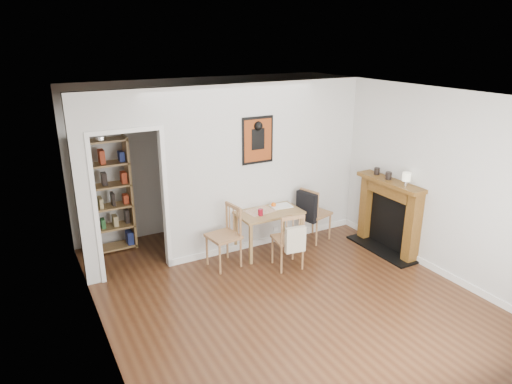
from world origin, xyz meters
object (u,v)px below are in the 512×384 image
chair_right (315,213)px  chair_front (288,239)px  ceramic_jar_a (389,176)px  red_glass (261,212)px  dining_table (268,216)px  notebook (281,206)px  bookshelf (106,197)px  chair_left (223,237)px  orange_fruit (274,205)px  ceramic_jar_b (377,171)px  fireplace (389,213)px  mantel_lamp (406,178)px

chair_right → chair_front: bearing=-146.5°
ceramic_jar_a → red_glass: bearing=159.5°
dining_table → notebook: size_ratio=3.10×
bookshelf → notebook: (2.44, -1.17, -0.21)m
chair_left → orange_fruit: chair_left is taller
ceramic_jar_b → notebook: bearing=157.6°
chair_front → ceramic_jar_a: (1.67, -0.20, 0.78)m
chair_right → notebook: 0.65m
dining_table → chair_left: 0.84m
ceramic_jar_a → ceramic_jar_b: (0.03, 0.28, -0.00)m
dining_table → fireplace: 1.90m
red_glass → mantel_lamp: bearing=-29.0°
chair_right → ceramic_jar_a: bearing=-45.6°
fireplace → chair_right: bearing=134.1°
mantel_lamp → ceramic_jar_a: mantel_lamp is taller
dining_table → bookshelf: 2.51m
ceramic_jar_a → ceramic_jar_b: 0.28m
chair_front → ceramic_jar_b: bearing=2.7°
chair_right → bookshelf: size_ratio=0.51×
chair_front → notebook: 0.76m
fireplace → ceramic_jar_a: size_ratio=10.83×
orange_fruit → ceramic_jar_b: (1.53, -0.62, 0.50)m
dining_table → notebook: bearing=13.3°
bookshelf → ceramic_jar_b: bearing=-24.5°
chair_front → mantel_lamp: size_ratio=4.46×
chair_left → dining_table: bearing=8.6°
ceramic_jar_b → chair_front: bearing=-177.3°
chair_right → chair_front: size_ratio=1.06×
dining_table → orange_fruit: size_ratio=13.05×
chair_right → notebook: chair_right is taller
bookshelf → notebook: bearing=-25.6°
notebook → ceramic_jar_a: 1.72m
fireplace → ceramic_jar_b: 0.69m
chair_front → mantel_lamp: bearing=-17.9°
chair_front → fireplace: 1.74m
red_glass → ceramic_jar_b: ceramic_jar_b is taller
dining_table → red_glass: size_ratio=10.08×
notebook → bookshelf: bearing=154.4°
bookshelf → notebook: size_ratio=5.65×
chair_left → chair_front: chair_left is taller
dining_table → bookshelf: bookshelf is taller
red_glass → fireplace: bearing=-21.4°
dining_table → chair_right: bearing=-0.4°
chair_left → mantel_lamp: size_ratio=4.80×
dining_table → ceramic_jar_b: bearing=-17.0°
chair_front → ceramic_jar_b: size_ratio=7.84×
red_glass → notebook: red_glass is taller
chair_right → ceramic_jar_b: 1.20m
orange_fruit → mantel_lamp: (1.51, -1.25, 0.56)m
bookshelf → red_glass: bearing=-34.2°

